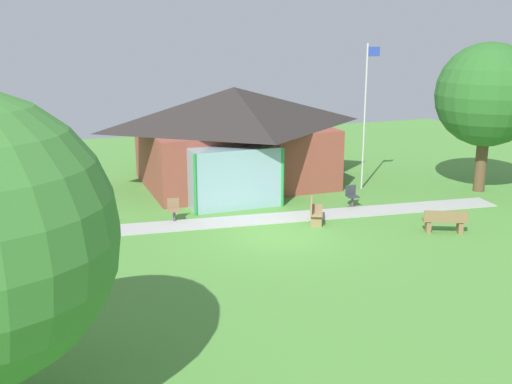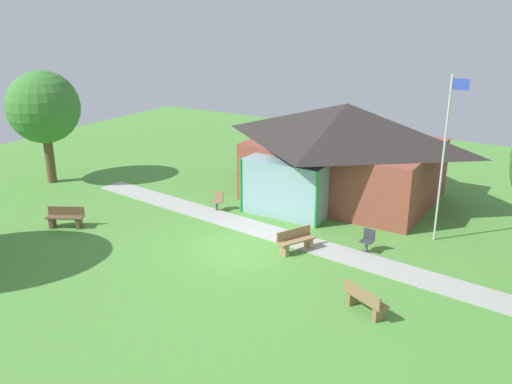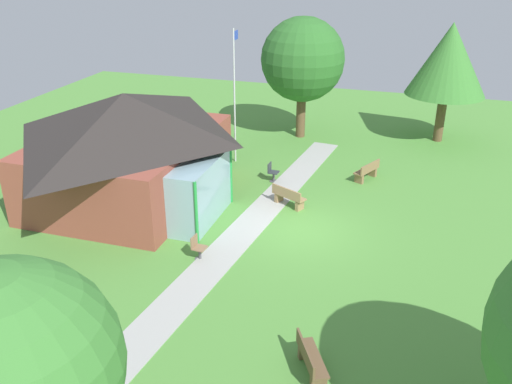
# 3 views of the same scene
# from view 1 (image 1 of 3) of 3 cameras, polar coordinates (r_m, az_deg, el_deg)

# --- Properties ---
(ground_plane) EXTENTS (44.00, 44.00, 0.00)m
(ground_plane) POSITION_cam_1_polar(r_m,az_deg,el_deg) (21.61, 2.17, -4.04)
(ground_plane) COLOR #54933D
(pavilion) EXTENTS (9.01, 7.87, 4.43)m
(pavilion) POSITION_cam_1_polar(r_m,az_deg,el_deg) (28.12, -2.01, 5.30)
(pavilion) COLOR brown
(pavilion) RESTS_ON ground_plane
(footpath) EXTENTS (19.61, 3.43, 0.03)m
(footpath) POSITION_cam_1_polar(r_m,az_deg,el_deg) (23.34, 0.31, -2.53)
(footpath) COLOR #ADADA8
(footpath) RESTS_ON ground_plane
(flagpole) EXTENTS (0.64, 0.08, 6.36)m
(flagpole) POSITION_cam_1_polar(r_m,az_deg,el_deg) (27.58, 10.04, 7.34)
(flagpole) COLOR silver
(flagpole) RESTS_ON ground_plane
(bench_rear_near_path) EXTENTS (1.06, 1.54, 0.84)m
(bench_rear_near_path) POSITION_cam_1_polar(r_m,az_deg,el_deg) (23.07, 5.45, -1.81)
(bench_rear_near_path) COLOR #9E7A51
(bench_rear_near_path) RESTS_ON ground_plane
(bench_mid_right) EXTENTS (1.54, 1.04, 0.84)m
(bench_mid_right) POSITION_cam_1_polar(r_m,az_deg,el_deg) (22.76, 16.97, -2.65)
(bench_mid_right) COLOR olive
(bench_mid_right) RESTS_ON ground_plane
(bench_mid_left) EXTENTS (1.53, 1.10, 0.84)m
(bench_mid_left) POSITION_cam_1_polar(r_m,az_deg,el_deg) (18.22, -17.09, -7.08)
(bench_mid_left) COLOR brown
(bench_mid_left) RESTS_ON ground_plane
(patio_chair_lawn_spare) EXTENTS (0.46, 0.46, 0.86)m
(patio_chair_lawn_spare) POSITION_cam_1_polar(r_m,az_deg,el_deg) (25.22, 8.81, -0.42)
(patio_chair_lawn_spare) COLOR #33383D
(patio_chair_lawn_spare) RESTS_ON ground_plane
(patio_chair_west) EXTENTS (0.48, 0.48, 0.86)m
(patio_chair_west) POSITION_cam_1_polar(r_m,az_deg,el_deg) (23.26, -7.57, -1.70)
(patio_chair_west) COLOR #8C6B4C
(patio_chair_west) RESTS_ON ground_plane
(tree_east_hedge) EXTENTS (4.41, 4.41, 6.44)m
(tree_east_hedge) POSITION_cam_1_polar(r_m,az_deg,el_deg) (28.42, 20.53, 8.34)
(tree_east_hedge) COLOR brown
(tree_east_hedge) RESTS_ON ground_plane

